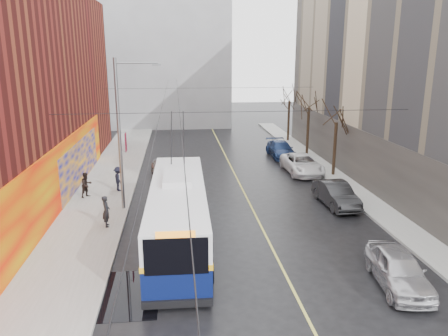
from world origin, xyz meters
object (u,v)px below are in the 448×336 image
at_px(parked_car_d, 281,149).
at_px(tree_near, 337,112).
at_px(streetlight_pole, 122,131).
at_px(pedestrian_a, 106,211).
at_px(pedestrian_b, 86,185).
at_px(tree_mid, 309,99).
at_px(trolleybus, 178,213).
at_px(parked_car_c, 302,164).
at_px(parked_car_a, 398,269).
at_px(parked_car_b, 336,194).
at_px(pedestrian_c, 118,179).
at_px(tree_far, 290,94).
at_px(following_car, 164,169).

bearing_deg(parked_car_d, tree_near, -71.27).
distance_m(streetlight_pole, pedestrian_a, 4.84).
distance_m(streetlight_pole, pedestrian_b, 5.32).
height_order(tree_mid, pedestrian_b, tree_mid).
height_order(tree_near, trolleybus, tree_near).
xyz_separation_m(trolleybus, parked_car_c, (9.87, 12.35, -0.88)).
bearing_deg(trolleybus, tree_mid, 57.52).
distance_m(parked_car_a, parked_car_b, 9.78).
distance_m(tree_mid, trolleybus, 22.07).
distance_m(tree_mid, pedestrian_c, 19.05).
height_order(streetlight_pole, pedestrian_c, streetlight_pole).
bearing_deg(parked_car_d, pedestrian_b, -147.27).
xyz_separation_m(parked_car_b, parked_car_c, (0.08, 7.78, 0.00)).
height_order(tree_far, parked_car_a, tree_far).
distance_m(tree_near, parked_car_d, 8.44).
distance_m(parked_car_d, pedestrian_b, 18.59).
distance_m(streetlight_pole, tree_near, 16.28).
xyz_separation_m(trolleybus, following_car, (-0.99, 12.11, -0.91)).
height_order(parked_car_c, pedestrian_a, pedestrian_a).
bearing_deg(following_car, tree_near, -13.97).
xyz_separation_m(trolleybus, parked_car_a, (8.82, -5.16, -0.88)).
bearing_deg(parked_car_a, tree_mid, 89.43).
bearing_deg(parked_car_b, parked_car_d, 87.97).
relative_size(following_car, pedestrian_c, 2.51).
bearing_deg(parked_car_b, following_car, 141.77).
bearing_deg(tree_far, tree_near, -90.00).
xyz_separation_m(parked_car_b, pedestrian_a, (-13.63, -2.28, 0.27)).
relative_size(tree_mid, tree_far, 1.02).
xyz_separation_m(trolleybus, pedestrian_c, (-3.98, 8.73, -0.64)).
height_order(tree_near, pedestrian_b, tree_near).
distance_m(parked_car_d, pedestrian_c, 16.36).
bearing_deg(following_car, trolleybus, -95.09).
bearing_deg(parked_car_a, streetlight_pole, 146.42).
height_order(parked_car_d, pedestrian_a, pedestrian_a).
relative_size(parked_car_d, following_car, 1.18).
relative_size(streetlight_pole, parked_car_b, 2.00).
height_order(tree_far, following_car, tree_far).
height_order(following_car, pedestrian_c, pedestrian_c).
distance_m(parked_car_b, following_car, 13.15).
distance_m(parked_car_b, pedestrian_a, 13.82).
height_order(tree_mid, parked_car_c, tree_mid).
height_order(streetlight_pole, pedestrian_a, streetlight_pole).
distance_m(tree_near, trolleybus, 16.74).
relative_size(trolleybus, parked_car_c, 2.32).
bearing_deg(parked_car_b, streetlight_pole, 174.17).
distance_m(parked_car_b, parked_car_d, 13.43).
bearing_deg(tree_mid, pedestrian_c, -149.49).
distance_m(following_car, pedestrian_a, 10.23).
relative_size(parked_car_c, parked_car_d, 1.08).
bearing_deg(parked_car_d, following_car, -152.19).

